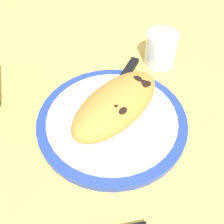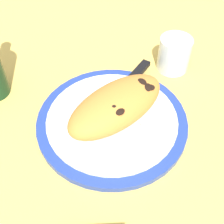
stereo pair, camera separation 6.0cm
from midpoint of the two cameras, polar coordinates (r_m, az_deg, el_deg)
The scene contains 6 objects.
ground_plane at distance 64.55cm, azimuth 2.68°, elevation -3.23°, with size 150.00×150.00×3.00cm, color #DBB756.
plate at distance 62.71cm, azimuth 2.76°, elevation -1.91°, with size 32.12×32.12×1.77cm.
calzone at distance 59.88cm, azimuth 3.91°, elevation 1.10°, with size 23.84×12.02×6.68cm.
fork at distance 59.31cm, azimuth 6.58°, elevation -4.68°, with size 17.96×2.29×0.40cm.
knife at distance 69.49cm, azimuth 6.08°, elevation 5.87°, with size 22.56×8.96×1.20cm.
water_glass at distance 76.22cm, azimuth 14.21°, elevation 10.43°, with size 7.88×7.88×8.55cm.
Camera 2 is at (-24.89, -31.04, 49.42)cm, focal length 46.99 mm.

